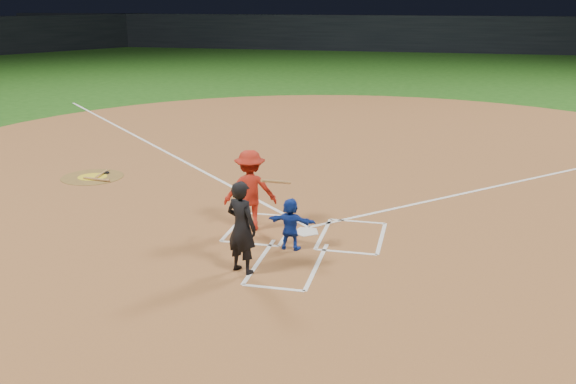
% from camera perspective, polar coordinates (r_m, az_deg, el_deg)
% --- Properties ---
extents(ground, '(120.00, 120.00, 0.00)m').
position_cam_1_polar(ground, '(13.62, 1.61, -3.63)').
color(ground, '#1B4B12').
rests_on(ground, ground).
extents(home_plate_dirt, '(28.00, 28.00, 0.01)m').
position_cam_1_polar(home_plate_dirt, '(19.27, 5.20, 2.52)').
color(home_plate_dirt, brown).
rests_on(home_plate_dirt, ground).
extents(stadium_wall_far, '(80.00, 1.20, 3.20)m').
position_cam_1_polar(stadium_wall_far, '(60.63, 11.04, 13.64)').
color(stadium_wall_far, black).
rests_on(stadium_wall_far, ground).
extents(home_plate, '(0.60, 0.60, 0.02)m').
position_cam_1_polar(home_plate, '(13.61, 1.62, -3.55)').
color(home_plate, white).
rests_on(home_plate, home_plate_dirt).
extents(on_deck_circle, '(1.70, 1.70, 0.01)m').
position_cam_1_polar(on_deck_circle, '(18.54, -16.99, 1.29)').
color(on_deck_circle, brown).
rests_on(on_deck_circle, home_plate_dirt).
extents(on_deck_logo, '(0.80, 0.80, 0.00)m').
position_cam_1_polar(on_deck_logo, '(18.54, -16.99, 1.31)').
color(on_deck_logo, gold).
rests_on(on_deck_logo, on_deck_circle).
extents(on_deck_bat_a, '(0.16, 0.84, 0.06)m').
position_cam_1_polar(on_deck_bat_a, '(18.66, -16.22, 1.58)').
color(on_deck_bat_a, '#A7763D').
rests_on(on_deck_bat_a, on_deck_circle).
extents(on_deck_bat_c, '(0.84, 0.18, 0.06)m').
position_cam_1_polar(on_deck_bat_c, '(18.13, -16.64, 1.10)').
color(on_deck_bat_c, '#9C6839').
rests_on(on_deck_bat_c, on_deck_circle).
extents(bat_weight_donut, '(0.19, 0.19, 0.05)m').
position_cam_1_polar(bat_weight_donut, '(18.77, -15.87, 1.67)').
color(bat_weight_donut, black).
rests_on(bat_weight_donut, on_deck_circle).
extents(catcher, '(0.99, 0.37, 1.05)m').
position_cam_1_polar(catcher, '(12.55, 0.23, -2.85)').
color(catcher, '#1333A0').
rests_on(catcher, home_plate_dirt).
extents(umpire, '(0.73, 0.62, 1.71)m').
position_cam_1_polar(umpire, '(11.44, -4.15, -3.14)').
color(umpire, black).
rests_on(umpire, home_plate_dirt).
extents(chalk_markings, '(28.35, 17.32, 0.01)m').
position_cam_1_polar(chalk_markings, '(18.59, 4.89, 2.01)').
color(chalk_markings, white).
rests_on(chalk_markings, home_plate_dirt).
extents(batter_at_plate, '(1.47, 1.00, 1.73)m').
position_cam_1_polar(batter_at_plate, '(13.55, -3.38, 0.15)').
color(batter_at_plate, '#AA2012').
rests_on(batter_at_plate, home_plate_dirt).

